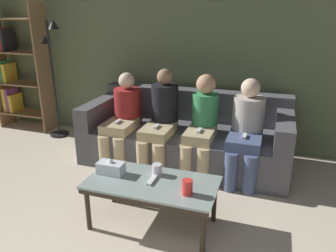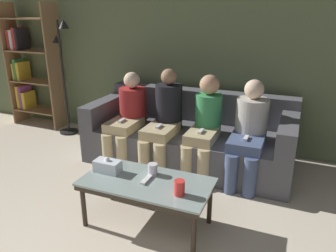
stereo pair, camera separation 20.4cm
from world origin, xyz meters
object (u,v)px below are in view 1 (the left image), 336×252
at_px(game_remote, 152,180).
at_px(seated_person_mid_left, 161,118).
at_px(couch, 187,137).
at_px(standing_lamp, 53,67).
at_px(cup_near_right, 157,170).
at_px(seated_person_right_end, 246,128).
at_px(bookshelf, 16,69).
at_px(seated_person_mid_right, 202,123).
at_px(coffee_table, 152,186).
at_px(cup_near_left, 187,187).
at_px(seated_person_left_end, 124,116).
at_px(tissue_box, 111,168).

xyz_separation_m(game_remote, seated_person_mid_left, (-0.31, 1.09, 0.15)).
relative_size(couch, standing_lamp, 1.46).
height_order(cup_near_right, seated_person_right_end, seated_person_right_end).
bearing_deg(standing_lamp, bookshelf, 169.45).
height_order(couch, seated_person_mid_right, seated_person_mid_right).
height_order(coffee_table, bookshelf, bookshelf).
distance_m(coffee_table, bookshelf, 3.25).
relative_size(game_remote, bookshelf, 0.08).
bearing_deg(seated_person_mid_right, seated_person_right_end, 0.62).
distance_m(standing_lamp, seated_person_right_end, 2.66).
height_order(bookshelf, seated_person_right_end, bookshelf).
bearing_deg(cup_near_left, seated_person_mid_left, 117.56).
bearing_deg(seated_person_right_end, coffee_table, -119.15).
bearing_deg(cup_near_right, couch, 93.61).
distance_m(coffee_table, standing_lamp, 2.57).
height_order(seated_person_left_end, seated_person_mid_right, seated_person_mid_right).
relative_size(coffee_table, seated_person_right_end, 1.00).
bearing_deg(cup_near_left, coffee_table, 163.18).
height_order(tissue_box, standing_lamp, standing_lamp).
bearing_deg(standing_lamp, cup_near_right, -35.33).
bearing_deg(couch, seated_person_mid_left, -135.02).
relative_size(couch, seated_person_mid_right, 2.19).
bearing_deg(seated_person_mid_left, game_remote, -74.37).
relative_size(coffee_table, seated_person_mid_right, 0.99).
relative_size(coffee_table, cup_near_left, 8.89).
bearing_deg(tissue_box, coffee_table, -2.96).
bearing_deg(seated_person_left_end, standing_lamp, 160.68).
distance_m(tissue_box, seated_person_right_end, 1.47).
bearing_deg(game_remote, coffee_table, -90.00).
distance_m(standing_lamp, seated_person_mid_left, 1.78).
relative_size(bookshelf, seated_person_left_end, 1.76).
bearing_deg(seated_person_mid_left, seated_person_left_end, 179.72).
xyz_separation_m(cup_near_left, bookshelf, (-3.06, 1.76, 0.41)).
xyz_separation_m(tissue_box, seated_person_mid_left, (0.06, 1.08, 0.11)).
height_order(couch, tissue_box, couch).
relative_size(couch, cup_near_right, 24.26).
distance_m(coffee_table, cup_near_left, 0.34).
xyz_separation_m(tissue_box, seated_person_right_end, (0.98, 1.08, 0.09)).
xyz_separation_m(cup_near_right, seated_person_mid_left, (-0.31, 0.98, 0.11)).
bearing_deg(tissue_box, cup_near_left, -9.48).
height_order(tissue_box, bookshelf, bookshelf).
bearing_deg(seated_person_right_end, bookshelf, 170.50).
bearing_deg(tissue_box, seated_person_mid_left, 86.62).
height_order(cup_near_left, bookshelf, bookshelf).
xyz_separation_m(bookshelf, seated_person_mid_right, (2.90, -0.57, -0.32)).
relative_size(bookshelf, standing_lamp, 1.14).
distance_m(coffee_table, seated_person_left_end, 1.35).
distance_m(coffee_table, cup_near_right, 0.15).
bearing_deg(coffee_table, seated_person_mid_right, 81.99).
bearing_deg(coffee_table, seated_person_right_end, 60.85).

